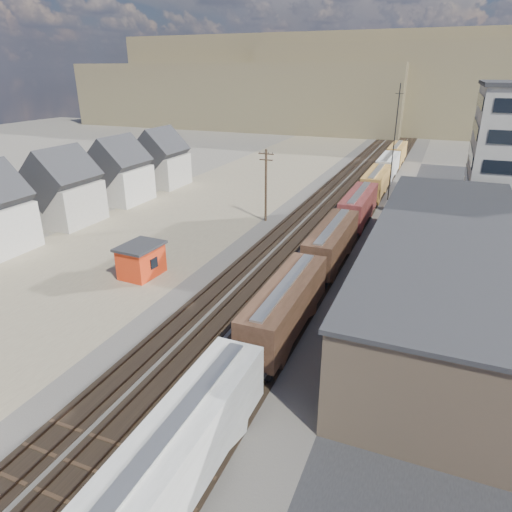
% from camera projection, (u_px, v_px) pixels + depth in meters
% --- Properties ---
extents(ground, '(300.00, 300.00, 0.00)m').
position_uv_depth(ground, '(136.00, 452.00, 25.40)').
color(ground, '#6B6356').
rests_on(ground, ground).
extents(ballast_bed, '(18.00, 200.00, 0.06)m').
position_uv_depth(ballast_bed, '(338.00, 212.00, 68.22)').
color(ballast_bed, '#4C4742').
rests_on(ballast_bed, ground).
extents(dirt_yard, '(24.00, 180.00, 0.03)m').
position_uv_depth(dirt_yard, '(187.00, 216.00, 66.68)').
color(dirt_yard, '#817259').
rests_on(dirt_yard, ground).
extents(rail_tracks, '(11.40, 200.00, 0.24)m').
position_uv_depth(rail_tracks, '(334.00, 211.00, 68.38)').
color(rail_tracks, black).
rests_on(rail_tracks, ground).
extents(freight_train, '(3.00, 119.74, 4.46)m').
position_uv_depth(freight_train, '(347.00, 222.00, 54.94)').
color(freight_train, black).
rests_on(freight_train, ground).
extents(warehouse, '(12.40, 40.40, 7.25)m').
position_uv_depth(warehouse, '(444.00, 267.00, 40.18)').
color(warehouse, tan).
rests_on(warehouse, ground).
extents(utility_pole_north, '(2.20, 0.32, 10.00)m').
position_uv_depth(utility_pole_north, '(266.00, 184.00, 62.36)').
color(utility_pole_north, '#382619').
rests_on(utility_pole_north, ground).
extents(radio_mast, '(1.20, 0.16, 18.00)m').
position_uv_depth(radio_mast, '(394.00, 143.00, 71.24)').
color(radio_mast, black).
rests_on(radio_mast, ground).
extents(townhouse_row, '(8.15, 68.16, 10.47)m').
position_uv_depth(townhouse_row, '(27.00, 203.00, 57.11)').
color(townhouse_row, '#B7B2A8').
rests_on(townhouse_row, ground).
extents(hills_north, '(265.00, 80.00, 32.00)m').
position_uv_depth(hills_north, '(415.00, 87.00, 163.86)').
color(hills_north, brown).
rests_on(hills_north, ground).
extents(maintenance_shed, '(3.84, 4.83, 3.38)m').
position_uv_depth(maintenance_shed, '(141.00, 260.00, 46.67)').
color(maintenance_shed, red).
rests_on(maintenance_shed, ground).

